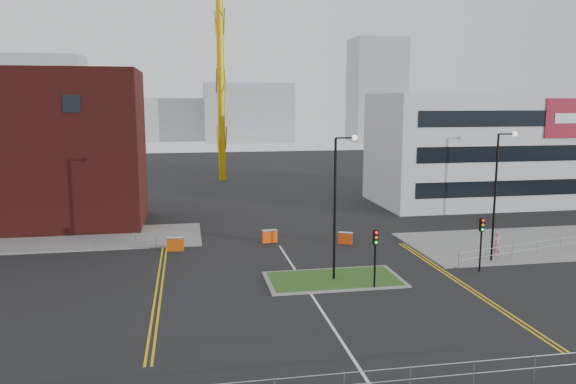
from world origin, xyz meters
name	(u,v)px	position (x,y,z in m)	size (l,w,h in m)	color
ground	(336,333)	(0.00, 0.00, 0.00)	(200.00, 200.00, 0.00)	black
pavement_left	(25,241)	(-20.00, 22.00, 0.06)	(28.00, 8.00, 0.12)	slate
pavement_right	(556,242)	(22.00, 14.00, 0.06)	(24.00, 10.00, 0.12)	slate
island_kerb	(334,279)	(2.00, 8.00, 0.04)	(8.60, 4.60, 0.08)	slate
grass_island	(334,279)	(2.00, 8.00, 0.06)	(8.00, 4.00, 0.12)	#2A4E1A
brick_building	(3,151)	(-22.97, 28.00, 6.85)	(24.20, 10.07, 14.24)	#4F1613
office_block	(489,149)	(26.01, 31.97, 6.00)	(25.00, 12.20, 12.00)	silver
streetlamp_island	(338,196)	(2.22, 8.00, 5.41)	(1.46, 0.36, 9.18)	black
streetlamp_right_near	(498,186)	(14.22, 10.00, 5.41)	(1.46, 0.36, 9.18)	black
traffic_light_island	(375,247)	(4.00, 5.98, 2.57)	(0.28, 0.33, 3.65)	black
traffic_light_right	(482,234)	(12.00, 7.98, 2.57)	(0.28, 0.33, 3.65)	black
railing_front	(377,377)	(0.00, -6.00, 0.78)	(24.05, 0.05, 1.10)	gray
railing_left	(136,240)	(-11.00, 18.00, 0.74)	(6.05, 0.05, 1.10)	gray
railing_right	(561,242)	(20.50, 11.50, 0.78)	(19.05, 5.05, 1.10)	gray
centre_line	(326,318)	(0.00, 2.00, 0.01)	(0.15, 30.00, 0.01)	silver
yellow_left_a	(158,280)	(-9.00, 10.00, 0.01)	(0.12, 24.00, 0.01)	gold
yellow_left_b	(163,280)	(-8.70, 10.00, 0.01)	(0.12, 24.00, 0.01)	gold
yellow_right_a	(459,283)	(9.50, 6.00, 0.01)	(0.12, 20.00, 0.01)	gold
yellow_right_b	(463,283)	(9.80, 6.00, 0.01)	(0.12, 20.00, 0.01)	gold
skyline_a	(46,102)	(-40.00, 120.00, 11.00)	(18.00, 12.00, 22.00)	gray
skyline_b	(248,113)	(10.00, 130.00, 8.00)	(24.00, 12.00, 16.00)	gray
skyline_c	(376,91)	(45.00, 125.00, 14.00)	(14.00, 12.00, 28.00)	gray
skyline_d	(182,119)	(-8.00, 140.00, 6.00)	(30.00, 12.00, 12.00)	gray
pedestrian	(497,245)	(14.80, 10.64, 1.01)	(0.73, 0.48, 2.01)	#BA7892
barrier_left	(175,244)	(-8.00, 16.98, 0.56)	(1.28, 0.59, 1.03)	#C6450B
barrier_mid	(270,236)	(-0.61, 18.24, 0.55)	(1.25, 0.55, 1.02)	#F44B0D
barrier_right	(345,238)	(5.25, 16.71, 0.51)	(1.17, 0.79, 0.94)	#C53A0A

